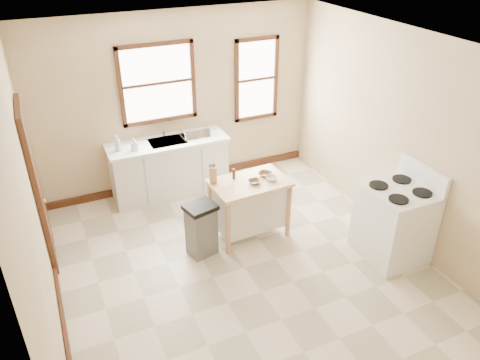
{
  "coord_description": "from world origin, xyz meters",
  "views": [
    {
      "loc": [
        -1.97,
        -4.23,
        3.94
      ],
      "look_at": [
        0.12,
        0.4,
        1.06
      ],
      "focal_mm": 35.0,
      "sensor_mm": 36.0,
      "label": 1
    }
  ],
  "objects_px": {
    "gas_stove": "(395,214)",
    "bowl_c": "(272,179)",
    "pepper_grinder": "(234,174)",
    "trash_bin": "(201,229)",
    "soap_bottle_a": "(118,143)",
    "bowl_b": "(265,174)",
    "dish_rack": "(195,133)",
    "soap_bottle_b": "(134,144)",
    "kitchen_island": "(249,208)",
    "knife_block": "(213,176)",
    "bowl_a": "(255,182)"
  },
  "relations": [
    {
      "from": "gas_stove",
      "to": "bowl_c",
      "type": "bearing_deg",
      "value": 137.9
    },
    {
      "from": "pepper_grinder",
      "to": "trash_bin",
      "type": "relative_size",
      "value": 0.2
    },
    {
      "from": "soap_bottle_a",
      "to": "bowl_b",
      "type": "bearing_deg",
      "value": -22.13
    },
    {
      "from": "dish_rack",
      "to": "pepper_grinder",
      "type": "xyz_separation_m",
      "value": [
        0.06,
        -1.39,
        -0.06
      ]
    },
    {
      "from": "dish_rack",
      "to": "gas_stove",
      "type": "height_order",
      "value": "gas_stove"
    },
    {
      "from": "trash_bin",
      "to": "gas_stove",
      "type": "bearing_deg",
      "value": -38.27
    },
    {
      "from": "trash_bin",
      "to": "soap_bottle_a",
      "type": "bearing_deg",
      "value": 98.52
    },
    {
      "from": "soap_bottle_b",
      "to": "kitchen_island",
      "type": "height_order",
      "value": "soap_bottle_b"
    },
    {
      "from": "soap_bottle_b",
      "to": "bowl_c",
      "type": "relative_size",
      "value": 1.14
    },
    {
      "from": "bowl_c",
      "to": "dish_rack",
      "type": "bearing_deg",
      "value": 107.16
    },
    {
      "from": "pepper_grinder",
      "to": "bowl_c",
      "type": "distance_m",
      "value": 0.51
    },
    {
      "from": "soap_bottle_b",
      "to": "knife_block",
      "type": "xyz_separation_m",
      "value": [
        0.75,
        -1.25,
        -0.07
      ]
    },
    {
      "from": "bowl_a",
      "to": "bowl_c",
      "type": "height_order",
      "value": "bowl_c"
    },
    {
      "from": "pepper_grinder",
      "to": "bowl_c",
      "type": "relative_size",
      "value": 0.95
    },
    {
      "from": "soap_bottle_b",
      "to": "dish_rack",
      "type": "bearing_deg",
      "value": -4.5
    },
    {
      "from": "trash_bin",
      "to": "soap_bottle_b",
      "type": "bearing_deg",
      "value": 92.25
    },
    {
      "from": "bowl_b",
      "to": "bowl_c",
      "type": "distance_m",
      "value": 0.15
    },
    {
      "from": "kitchen_island",
      "to": "soap_bottle_a",
      "type": "bearing_deg",
      "value": 130.21
    },
    {
      "from": "knife_block",
      "to": "bowl_a",
      "type": "distance_m",
      "value": 0.56
    },
    {
      "from": "soap_bottle_b",
      "to": "knife_block",
      "type": "height_order",
      "value": "soap_bottle_b"
    },
    {
      "from": "trash_bin",
      "to": "bowl_c",
      "type": "bearing_deg",
      "value": -10.7
    },
    {
      "from": "bowl_c",
      "to": "trash_bin",
      "type": "bearing_deg",
      "value": -177.3
    },
    {
      "from": "soap_bottle_a",
      "to": "trash_bin",
      "type": "xyz_separation_m",
      "value": [
        0.67,
        -1.66,
        -0.67
      ]
    },
    {
      "from": "soap_bottle_a",
      "to": "knife_block",
      "type": "bearing_deg",
      "value": -35.14
    },
    {
      "from": "pepper_grinder",
      "to": "kitchen_island",
      "type": "bearing_deg",
      "value": -43.49
    },
    {
      "from": "pepper_grinder",
      "to": "trash_bin",
      "type": "bearing_deg",
      "value": -153.78
    },
    {
      "from": "bowl_c",
      "to": "soap_bottle_b",
      "type": "bearing_deg",
      "value": 134.2
    },
    {
      "from": "knife_block",
      "to": "pepper_grinder",
      "type": "relative_size",
      "value": 1.33
    },
    {
      "from": "bowl_c",
      "to": "bowl_a",
      "type": "bearing_deg",
      "value": 175.29
    },
    {
      "from": "soap_bottle_b",
      "to": "kitchen_island",
      "type": "distance_m",
      "value": 1.97
    },
    {
      "from": "dish_rack",
      "to": "knife_block",
      "type": "relative_size",
      "value": 2.16
    },
    {
      "from": "knife_block",
      "to": "bowl_a",
      "type": "xyz_separation_m",
      "value": [
        0.49,
        -0.25,
        -0.08
      ]
    },
    {
      "from": "kitchen_island",
      "to": "gas_stove",
      "type": "bearing_deg",
      "value": -41.31
    },
    {
      "from": "dish_rack",
      "to": "bowl_a",
      "type": "distance_m",
      "value": 1.64
    },
    {
      "from": "soap_bottle_a",
      "to": "soap_bottle_b",
      "type": "bearing_deg",
      "value": -0.67
    },
    {
      "from": "bowl_c",
      "to": "trash_bin",
      "type": "distance_m",
      "value": 1.16
    },
    {
      "from": "dish_rack",
      "to": "kitchen_island",
      "type": "xyz_separation_m",
      "value": [
        0.22,
        -1.55,
        -0.55
      ]
    },
    {
      "from": "bowl_b",
      "to": "bowl_c",
      "type": "xyz_separation_m",
      "value": [
        0.02,
        -0.15,
        0.0
      ]
    },
    {
      "from": "dish_rack",
      "to": "knife_block",
      "type": "distance_m",
      "value": 1.38
    },
    {
      "from": "dish_rack",
      "to": "knife_block",
      "type": "xyz_separation_m",
      "value": [
        -0.23,
        -1.36,
        -0.03
      ]
    },
    {
      "from": "bowl_a",
      "to": "trash_bin",
      "type": "relative_size",
      "value": 0.22
    },
    {
      "from": "soap_bottle_a",
      "to": "kitchen_island",
      "type": "xyz_separation_m",
      "value": [
        1.43,
        -1.52,
        -0.62
      ]
    },
    {
      "from": "trash_bin",
      "to": "kitchen_island",
      "type": "bearing_deg",
      "value": -3.19
    },
    {
      "from": "soap_bottle_a",
      "to": "pepper_grinder",
      "type": "bearing_deg",
      "value": -28.53
    },
    {
      "from": "kitchen_island",
      "to": "bowl_b",
      "type": "height_order",
      "value": "bowl_b"
    },
    {
      "from": "soap_bottle_a",
      "to": "bowl_c",
      "type": "distance_m",
      "value": 2.35
    },
    {
      "from": "soap_bottle_b",
      "to": "bowl_c",
      "type": "height_order",
      "value": "soap_bottle_b"
    },
    {
      "from": "bowl_b",
      "to": "trash_bin",
      "type": "height_order",
      "value": "bowl_b"
    },
    {
      "from": "soap_bottle_b",
      "to": "kitchen_island",
      "type": "relative_size",
      "value": 0.18
    },
    {
      "from": "dish_rack",
      "to": "soap_bottle_a",
      "type": "bearing_deg",
      "value": 160.8
    }
  ]
}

